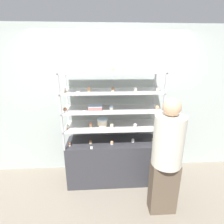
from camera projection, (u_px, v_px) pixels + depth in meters
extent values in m
plane|color=gray|center=(112.00, 178.00, 3.15)|extent=(20.00, 20.00, 0.00)
cube|color=#A8B2AD|center=(111.00, 103.00, 3.13)|extent=(8.00, 0.05, 2.60)
cube|color=#333338|center=(112.00, 160.00, 3.03)|extent=(1.49, 0.52, 0.75)
cube|color=#B7B7BC|center=(69.00, 128.00, 3.06)|extent=(0.02, 0.02, 0.28)
cube|color=#B7B7BC|center=(152.00, 126.00, 3.15)|extent=(0.02, 0.02, 0.28)
cube|color=#B7B7BC|center=(64.00, 142.00, 2.59)|extent=(0.02, 0.02, 0.28)
cube|color=#B7B7BC|center=(161.00, 139.00, 2.68)|extent=(0.02, 0.02, 0.28)
cube|color=silver|center=(112.00, 126.00, 2.83)|extent=(1.49, 0.52, 0.01)
cube|color=#B7B7BC|center=(68.00, 113.00, 2.98)|extent=(0.02, 0.02, 0.28)
cube|color=#B7B7BC|center=(153.00, 111.00, 3.06)|extent=(0.02, 0.02, 0.28)
cube|color=#B7B7BC|center=(62.00, 124.00, 2.50)|extent=(0.02, 0.02, 0.28)
cube|color=#B7B7BC|center=(162.00, 122.00, 2.59)|extent=(0.02, 0.02, 0.28)
cube|color=silver|center=(112.00, 109.00, 2.74)|extent=(1.49, 0.52, 0.01)
cube|color=#B7B7BC|center=(67.00, 97.00, 2.89)|extent=(0.02, 0.02, 0.28)
cube|color=#B7B7BC|center=(154.00, 96.00, 2.97)|extent=(0.02, 0.02, 0.28)
cube|color=#B7B7BC|center=(60.00, 105.00, 2.42)|extent=(0.02, 0.02, 0.28)
cube|color=#B7B7BC|center=(164.00, 103.00, 2.50)|extent=(0.02, 0.02, 0.28)
cube|color=silver|center=(112.00, 91.00, 2.65)|extent=(1.49, 0.52, 0.01)
cube|color=#B7B7BC|center=(65.00, 79.00, 2.80)|extent=(0.02, 0.02, 0.28)
cube|color=#B7B7BC|center=(155.00, 79.00, 2.88)|extent=(0.02, 0.02, 0.28)
cube|color=#B7B7BC|center=(58.00, 84.00, 2.33)|extent=(0.02, 0.02, 0.28)
cube|color=#B7B7BC|center=(166.00, 83.00, 2.41)|extent=(0.02, 0.02, 0.28)
cube|color=silver|center=(112.00, 72.00, 2.56)|extent=(1.49, 0.52, 0.01)
cylinder|color=beige|center=(102.00, 123.00, 2.80)|extent=(0.17, 0.17, 0.10)
cylinder|color=silver|center=(102.00, 119.00, 2.78)|extent=(0.17, 0.17, 0.02)
cube|color=#C66660|center=(95.00, 108.00, 2.69)|extent=(0.21, 0.16, 0.05)
cube|color=silver|center=(95.00, 106.00, 2.68)|extent=(0.21, 0.17, 0.01)
cylinder|color=white|center=(69.00, 145.00, 2.76)|extent=(0.05, 0.05, 0.02)
sphere|color=#8C5B42|center=(69.00, 144.00, 2.75)|extent=(0.05, 0.05, 0.05)
cylinder|color=#CCB28C|center=(91.00, 143.00, 2.83)|extent=(0.05, 0.05, 0.02)
sphere|color=#8C5B42|center=(91.00, 141.00, 2.83)|extent=(0.05, 0.05, 0.05)
cylinder|color=white|center=(112.00, 144.00, 2.81)|extent=(0.05, 0.05, 0.02)
sphere|color=#E5996B|center=(112.00, 142.00, 2.80)|extent=(0.05, 0.05, 0.05)
cylinder|color=white|center=(133.00, 141.00, 2.88)|extent=(0.05, 0.05, 0.02)
sphere|color=white|center=(133.00, 140.00, 2.87)|extent=(0.05, 0.05, 0.05)
cylinder|color=#CCB28C|center=(153.00, 141.00, 2.89)|extent=(0.05, 0.05, 0.02)
sphere|color=#F4EAB2|center=(153.00, 140.00, 2.89)|extent=(0.05, 0.05, 0.05)
cube|color=white|center=(91.00, 148.00, 2.66)|extent=(0.04, 0.00, 0.04)
cylinder|color=#CCB28C|center=(68.00, 128.00, 2.70)|extent=(0.05, 0.05, 0.03)
sphere|color=white|center=(67.00, 126.00, 2.69)|extent=(0.06, 0.06, 0.06)
cylinder|color=#CCB28C|center=(91.00, 126.00, 2.76)|extent=(0.05, 0.05, 0.03)
sphere|color=#E5996B|center=(91.00, 124.00, 2.75)|extent=(0.06, 0.06, 0.06)
cylinder|color=beige|center=(112.00, 127.00, 2.73)|extent=(0.05, 0.05, 0.03)
sphere|color=#F4EAB2|center=(112.00, 125.00, 2.72)|extent=(0.06, 0.06, 0.06)
cylinder|color=beige|center=(135.00, 127.00, 2.73)|extent=(0.05, 0.05, 0.03)
sphere|color=silver|center=(135.00, 125.00, 2.72)|extent=(0.06, 0.06, 0.06)
cylinder|color=white|center=(156.00, 126.00, 2.74)|extent=(0.05, 0.05, 0.03)
sphere|color=#E5996B|center=(156.00, 125.00, 2.73)|extent=(0.06, 0.06, 0.06)
cube|color=white|center=(136.00, 130.00, 2.61)|extent=(0.04, 0.00, 0.04)
cylinder|color=white|center=(65.00, 111.00, 2.57)|extent=(0.06, 0.06, 0.02)
sphere|color=#8C5B42|center=(65.00, 109.00, 2.56)|extent=(0.06, 0.06, 0.06)
cylinder|color=#CCB28C|center=(111.00, 109.00, 2.67)|extent=(0.06, 0.06, 0.02)
sphere|color=silver|center=(111.00, 107.00, 2.66)|extent=(0.06, 0.06, 0.06)
cylinder|color=beige|center=(157.00, 109.00, 2.66)|extent=(0.06, 0.06, 0.02)
sphere|color=#E5996B|center=(157.00, 107.00, 2.65)|extent=(0.06, 0.06, 0.06)
cube|color=white|center=(84.00, 113.00, 2.48)|extent=(0.04, 0.00, 0.04)
cylinder|color=#CCB28C|center=(65.00, 91.00, 2.54)|extent=(0.05, 0.05, 0.03)
sphere|color=white|center=(65.00, 89.00, 2.54)|extent=(0.05, 0.05, 0.05)
cylinder|color=#CCB28C|center=(89.00, 91.00, 2.58)|extent=(0.05, 0.05, 0.03)
sphere|color=#E5996B|center=(89.00, 89.00, 2.57)|extent=(0.05, 0.05, 0.05)
cylinder|color=#CCB28C|center=(113.00, 90.00, 2.59)|extent=(0.05, 0.05, 0.03)
sphere|color=#8C5B42|center=(113.00, 89.00, 2.59)|extent=(0.05, 0.05, 0.05)
cylinder|color=#CCB28C|center=(135.00, 90.00, 2.60)|extent=(0.05, 0.05, 0.03)
sphere|color=white|center=(136.00, 89.00, 2.59)|extent=(0.05, 0.05, 0.05)
cylinder|color=#CCB28C|center=(157.00, 90.00, 2.61)|extent=(0.05, 0.05, 0.03)
sphere|color=silver|center=(158.00, 88.00, 2.60)|extent=(0.05, 0.05, 0.05)
cube|color=white|center=(78.00, 93.00, 2.39)|extent=(0.04, 0.00, 0.04)
cylinder|color=white|center=(63.00, 71.00, 2.45)|extent=(0.06, 0.06, 0.02)
sphere|color=white|center=(63.00, 69.00, 2.44)|extent=(0.07, 0.07, 0.07)
cylinder|color=#CCB28C|center=(113.00, 71.00, 2.48)|extent=(0.06, 0.06, 0.02)
sphere|color=#E5996B|center=(113.00, 69.00, 2.47)|extent=(0.07, 0.07, 0.07)
cylinder|color=white|center=(160.00, 71.00, 2.51)|extent=(0.06, 0.06, 0.02)
sphere|color=silver|center=(160.00, 69.00, 2.51)|extent=(0.07, 0.07, 0.07)
cube|color=white|center=(118.00, 71.00, 2.33)|extent=(0.04, 0.00, 0.04)
torus|color=#EFE5CC|center=(141.00, 70.00, 2.59)|extent=(0.14, 0.14, 0.04)
cube|color=brown|center=(163.00, 187.00, 2.41)|extent=(0.36, 0.20, 0.76)
cylinder|color=beige|center=(168.00, 141.00, 2.18)|extent=(0.38, 0.38, 0.66)
sphere|color=tan|center=(172.00, 107.00, 2.05)|extent=(0.22, 0.22, 0.22)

